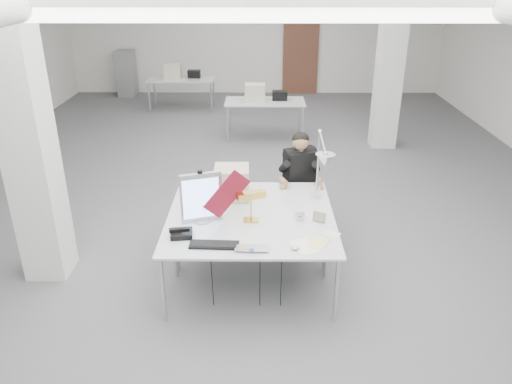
# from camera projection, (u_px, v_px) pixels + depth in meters

# --- Properties ---
(room_shell) EXTENTS (10.04, 14.04, 3.24)m
(room_shell) POSITION_uv_depth(u_px,v_px,m) (256.00, 85.00, 7.02)
(room_shell) COLOR #555557
(room_shell) RESTS_ON ground
(desk_main) EXTENTS (1.80, 0.90, 0.02)m
(desk_main) POSITION_uv_depth(u_px,v_px,m) (250.00, 236.00, 5.01)
(desk_main) COLOR silver
(desk_main) RESTS_ON room_shell
(desk_second) EXTENTS (1.80, 0.90, 0.02)m
(desk_second) POSITION_uv_depth(u_px,v_px,m) (251.00, 198.00, 5.83)
(desk_second) COLOR silver
(desk_second) RESTS_ON room_shell
(bg_desk_a) EXTENTS (1.60, 0.80, 0.02)m
(bg_desk_a) POSITION_uv_depth(u_px,v_px,m) (265.00, 102.00, 10.02)
(bg_desk_a) COLOR silver
(bg_desk_a) RESTS_ON room_shell
(bg_desk_b) EXTENTS (1.60, 0.80, 0.02)m
(bg_desk_b) POSITION_uv_depth(u_px,v_px,m) (181.00, 79.00, 12.04)
(bg_desk_b) COLOR silver
(bg_desk_b) RESTS_ON room_shell
(filing_cabinet) EXTENTS (0.45, 0.55, 1.20)m
(filing_cabinet) POSITION_uv_depth(u_px,v_px,m) (127.00, 73.00, 13.43)
(filing_cabinet) COLOR gray
(filing_cabinet) RESTS_ON room_shell
(office_chair) EXTENTS (0.72, 0.72, 1.12)m
(office_chair) POSITION_uv_depth(u_px,v_px,m) (298.00, 188.00, 6.55)
(office_chair) COLOR black
(office_chair) RESTS_ON room_shell
(seated_person) EXTENTS (0.73, 0.80, 0.96)m
(seated_person) POSITION_uv_depth(u_px,v_px,m) (300.00, 166.00, 6.36)
(seated_person) COLOR black
(seated_person) RESTS_ON office_chair
(monitor) EXTENTS (0.43, 0.17, 0.54)m
(monitor) POSITION_uv_depth(u_px,v_px,m) (201.00, 198.00, 5.19)
(monitor) COLOR #B9BABF
(monitor) RESTS_ON desk_main
(pennant) EXTENTS (0.50, 0.09, 0.54)m
(pennant) POSITION_uv_depth(u_px,v_px,m) (227.00, 194.00, 5.13)
(pennant) COLOR maroon
(pennant) RESTS_ON monitor
(keyboard) EXTENTS (0.48, 0.18, 0.02)m
(keyboard) POSITION_uv_depth(u_px,v_px,m) (214.00, 245.00, 4.81)
(keyboard) COLOR black
(keyboard) RESTS_ON desk_main
(laptop) EXTENTS (0.33, 0.22, 0.03)m
(laptop) POSITION_uv_depth(u_px,v_px,m) (251.00, 251.00, 4.70)
(laptop) COLOR silver
(laptop) RESTS_ON desk_main
(mouse) EXTENTS (0.10, 0.07, 0.04)m
(mouse) POSITION_uv_depth(u_px,v_px,m) (295.00, 248.00, 4.74)
(mouse) COLOR #B5B4B9
(mouse) RESTS_ON desk_main
(bankers_lamp) EXTENTS (0.33, 0.22, 0.35)m
(bankers_lamp) POSITION_uv_depth(u_px,v_px,m) (251.00, 206.00, 5.22)
(bankers_lamp) COLOR #BB8E3A
(bankers_lamp) RESTS_ON desk_main
(desk_phone) EXTENTS (0.24, 0.22, 0.05)m
(desk_phone) POSITION_uv_depth(u_px,v_px,m) (182.00, 234.00, 4.98)
(desk_phone) COLOR black
(desk_phone) RESTS_ON desk_main
(picture_frame_left) EXTENTS (0.14, 0.07, 0.10)m
(picture_frame_left) POSITION_uv_depth(u_px,v_px,m) (191.00, 214.00, 5.32)
(picture_frame_left) COLOR #AC7E4A
(picture_frame_left) RESTS_ON desk_main
(picture_frame_right) EXTENTS (0.14, 0.10, 0.11)m
(picture_frame_right) POSITION_uv_depth(u_px,v_px,m) (319.00, 217.00, 5.25)
(picture_frame_right) COLOR tan
(picture_frame_right) RESTS_ON desk_main
(desk_clock) EXTENTS (0.11, 0.06, 0.10)m
(desk_clock) POSITION_uv_depth(u_px,v_px,m) (300.00, 216.00, 5.29)
(desk_clock) COLOR silver
(desk_clock) RESTS_ON desk_main
(paper_stack_a) EXTENTS (0.30, 0.34, 0.01)m
(paper_stack_a) POSITION_uv_depth(u_px,v_px,m) (304.00, 247.00, 4.80)
(paper_stack_a) COLOR white
(paper_stack_a) RESTS_ON desk_main
(paper_stack_b) EXTENTS (0.27, 0.29, 0.01)m
(paper_stack_b) POSITION_uv_depth(u_px,v_px,m) (318.00, 243.00, 4.86)
(paper_stack_b) COLOR #F7E693
(paper_stack_b) RESTS_ON desk_main
(paper_stack_c) EXTENTS (0.22, 0.20, 0.01)m
(paper_stack_c) POSITION_uv_depth(u_px,v_px,m) (331.00, 234.00, 5.03)
(paper_stack_c) COLOR white
(paper_stack_c) RESTS_ON desk_main
(beige_monitor) EXTENTS (0.40, 0.38, 0.37)m
(beige_monitor) POSITION_uv_depth(u_px,v_px,m) (232.00, 183.00, 5.75)
(beige_monitor) COLOR #BBB59B
(beige_monitor) RESTS_ON desk_second
(architect_lamp) EXTENTS (0.26, 0.66, 0.83)m
(architect_lamp) POSITION_uv_depth(u_px,v_px,m) (321.00, 172.00, 5.44)
(architect_lamp) COLOR #B8B9BD
(architect_lamp) RESTS_ON desk_second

